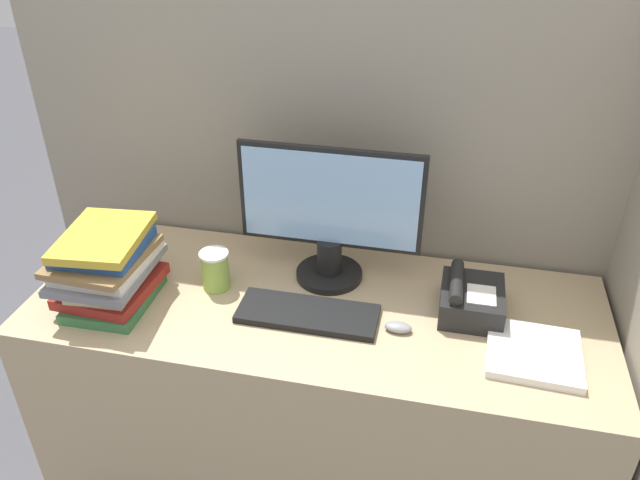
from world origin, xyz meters
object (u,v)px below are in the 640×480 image
coffee_cup (215,270)px  desk_telephone (471,299)px  monitor (330,218)px  keyboard (308,314)px  book_stack (108,268)px  mouse (398,327)px

coffee_cup → desk_telephone: 0.74m
desk_telephone → monitor: bearing=168.0°
monitor → keyboard: bearing=-95.1°
keyboard → book_stack: book_stack is taller
keyboard → desk_telephone: bearing=15.0°
monitor → mouse: bearing=-42.4°
book_stack → desk_telephone: bearing=9.3°
coffee_cup → book_stack: book_stack is taller
desk_telephone → book_stack: bearing=-170.7°
monitor → mouse: (0.24, -0.21, -0.19)m
book_stack → mouse: bearing=2.8°
mouse → desk_telephone: (0.19, 0.13, 0.03)m
monitor → mouse: size_ratio=7.22×
mouse → book_stack: book_stack is taller
monitor → keyboard: size_ratio=1.37×
keyboard → book_stack: 0.58m
monitor → desk_telephone: monitor is taller
coffee_cup → book_stack: bearing=-154.7°
monitor → book_stack: bearing=-156.4°
keyboard → book_stack: size_ratio=1.28×
coffee_cup → keyboard: bearing=-14.9°
keyboard → book_stack: (-0.57, -0.05, 0.10)m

